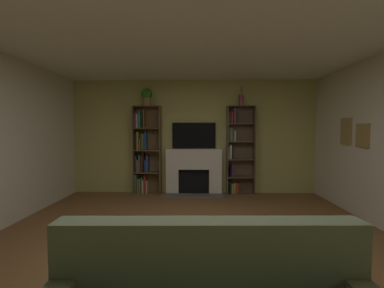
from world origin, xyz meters
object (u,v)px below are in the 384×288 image
(tv, at_px, (194,136))
(potted_plant, at_px, (147,96))
(bookshelf_left, at_px, (144,153))
(coffee_table, at_px, (207,266))
(vase_with_flowers, at_px, (241,99))
(fireplace, at_px, (194,170))
(bookshelf_right, at_px, (237,152))

(tv, bearing_deg, potted_plant, -173.43)
(bookshelf_left, height_order, coffee_table, bookshelf_left)
(vase_with_flowers, relative_size, coffee_table, 0.58)
(fireplace, distance_m, bookshelf_right, 1.07)
(fireplace, relative_size, tv, 1.38)
(bookshelf_left, bearing_deg, bookshelf_right, 0.37)
(bookshelf_left, relative_size, vase_with_flowers, 4.57)
(tv, xyz_separation_m, vase_with_flowers, (1.04, -0.12, 0.81))
(coffee_table, bearing_deg, vase_with_flowers, 76.64)
(bookshelf_left, height_order, bookshelf_right, same)
(vase_with_flowers, bearing_deg, bookshelf_left, 178.85)
(vase_with_flowers, bearing_deg, potted_plant, 179.98)
(tv, distance_m, vase_with_flowers, 1.32)
(bookshelf_right, relative_size, potted_plant, 5.08)
(tv, distance_m, potted_plant, 1.37)
(bookshelf_right, height_order, potted_plant, potted_plant)
(bookshelf_left, distance_m, coffee_table, 4.00)
(bookshelf_left, xyz_separation_m, vase_with_flowers, (2.16, -0.04, 1.19))
(potted_plant, height_order, vase_with_flowers, vase_with_flowers)
(bookshelf_right, distance_m, coffee_table, 3.89)
(bookshelf_right, distance_m, vase_with_flowers, 1.17)
(tv, height_order, potted_plant, potted_plant)
(vase_with_flowers, bearing_deg, coffee_table, -103.36)
(coffee_table, bearing_deg, bookshelf_left, 108.91)
(bookshelf_left, bearing_deg, vase_with_flowers, -1.15)
(bookshelf_left, bearing_deg, potted_plant, -29.45)
(fireplace, relative_size, coffee_table, 1.81)
(vase_with_flowers, height_order, coffee_table, vase_with_flowers)
(fireplace, height_order, potted_plant, potted_plant)
(tv, bearing_deg, bookshelf_right, -3.74)
(coffee_table, bearing_deg, bookshelf_right, 77.80)
(bookshelf_right, height_order, vase_with_flowers, vase_with_flowers)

